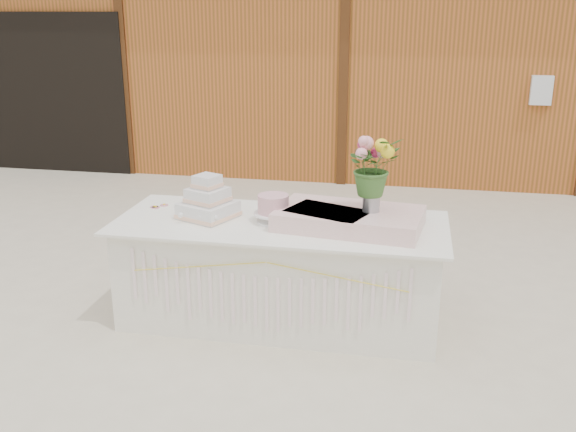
% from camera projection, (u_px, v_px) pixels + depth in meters
% --- Properties ---
extents(ground, '(80.00, 80.00, 0.00)m').
position_uv_depth(ground, '(280.00, 318.00, 4.87)').
color(ground, beige).
rests_on(ground, ground).
extents(barn, '(12.60, 4.60, 3.30)m').
position_uv_depth(barn, '(358.00, 47.00, 9.95)').
color(barn, '#B05424').
rests_on(barn, ground).
extents(cake_table, '(2.40, 1.00, 0.77)m').
position_uv_depth(cake_table, '(280.00, 271.00, 4.75)').
color(cake_table, white).
rests_on(cake_table, ground).
extents(wedding_cake, '(0.47, 0.47, 0.32)m').
position_uv_depth(wedding_cake, '(208.00, 203.00, 4.70)').
color(wedding_cake, silver).
rests_on(wedding_cake, cake_table).
extents(pink_cake_stand, '(0.28, 0.28, 0.20)m').
position_uv_depth(pink_cake_stand, '(273.00, 207.00, 4.59)').
color(pink_cake_stand, white).
rests_on(pink_cake_stand, cake_table).
extents(satin_runner, '(1.07, 0.70, 0.13)m').
position_uv_depth(satin_runner, '(349.00, 218.00, 4.51)').
color(satin_runner, '#FFD5CD').
rests_on(satin_runner, cake_table).
extents(flower_vase, '(0.12, 0.12, 0.16)m').
position_uv_depth(flower_vase, '(371.00, 200.00, 4.44)').
color(flower_vase, '#A5A6AA').
rests_on(flower_vase, satin_runner).
extents(bouquet, '(0.49, 0.47, 0.41)m').
position_uv_depth(bouquet, '(373.00, 159.00, 4.35)').
color(bouquet, '#386528').
rests_on(bouquet, flower_vase).
extents(loose_flowers, '(0.22, 0.33, 0.02)m').
position_uv_depth(loose_flowers, '(152.00, 208.00, 4.92)').
color(loose_flowers, '#CC7C8B').
rests_on(loose_flowers, cake_table).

